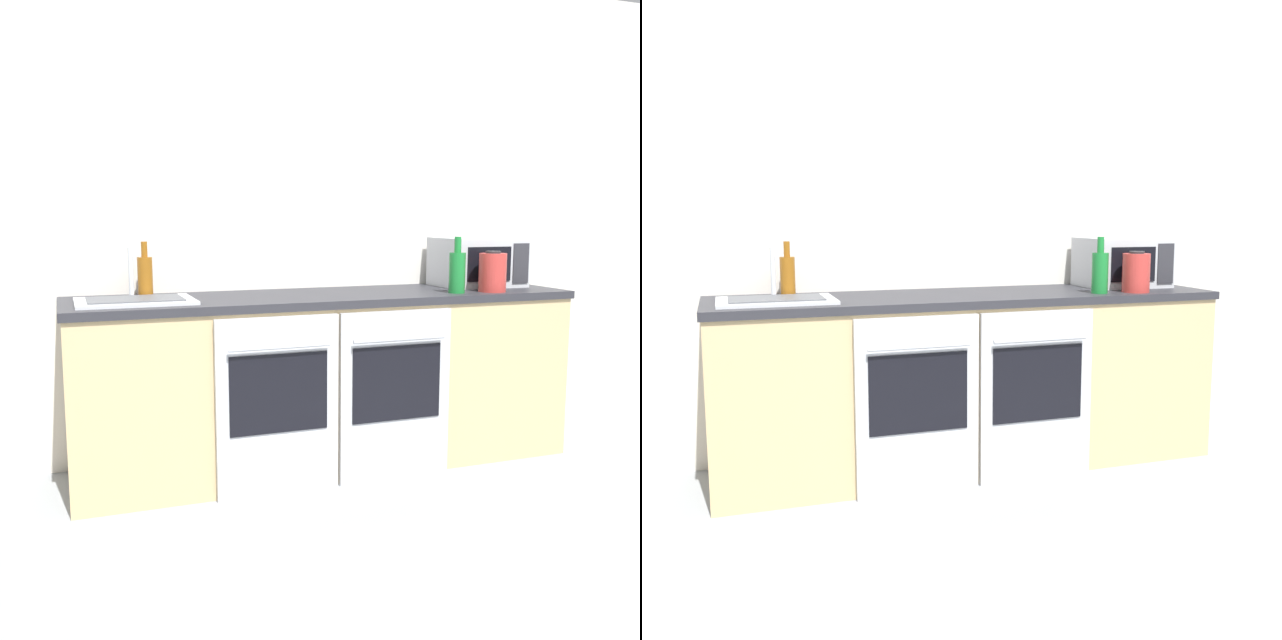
% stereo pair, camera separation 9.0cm
% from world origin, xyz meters
% --- Properties ---
extents(wall_back, '(10.00, 0.06, 2.60)m').
position_xyz_m(wall_back, '(0.00, 2.24, 1.30)').
color(wall_back, silver).
rests_on(wall_back, ground_plane).
extents(counter_back, '(2.58, 0.66, 0.89)m').
position_xyz_m(counter_back, '(0.00, 1.89, 0.45)').
color(counter_back, tan).
rests_on(counter_back, ground_plane).
extents(oven_left, '(0.58, 0.06, 0.84)m').
position_xyz_m(oven_left, '(-0.35, 1.56, 0.43)').
color(oven_left, silver).
rests_on(oven_left, ground_plane).
extents(oven_right, '(0.58, 0.06, 0.84)m').
position_xyz_m(oven_right, '(0.24, 1.56, 0.43)').
color(oven_right, '#B7BABF').
rests_on(oven_right, ground_plane).
extents(microwave, '(0.45, 0.37, 0.27)m').
position_xyz_m(microwave, '(0.95, 1.98, 1.03)').
color(microwave, '#B7BABF').
rests_on(microwave, counter_back).
extents(bottle_green, '(0.08, 0.08, 0.29)m').
position_xyz_m(bottle_green, '(0.65, 1.69, 1.01)').
color(bottle_green, '#19722D').
rests_on(bottle_green, counter_back).
extents(bottle_amber, '(0.07, 0.07, 0.27)m').
position_xyz_m(bottle_amber, '(-0.88, 2.07, 1.00)').
color(bottle_amber, '#8C5114').
rests_on(bottle_amber, counter_back).
extents(kettle, '(0.14, 0.14, 0.21)m').
position_xyz_m(kettle, '(0.86, 1.68, 1.00)').
color(kettle, '#B2332D').
rests_on(kettle, counter_back).
extents(sink, '(0.53, 0.38, 0.25)m').
position_xyz_m(sink, '(-0.95, 1.84, 0.91)').
color(sink, silver).
rests_on(sink, counter_back).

